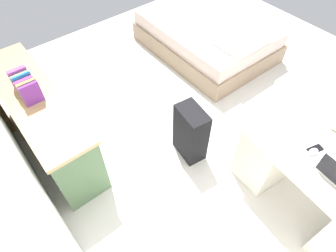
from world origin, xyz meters
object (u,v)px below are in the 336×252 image
at_px(bed, 207,36).
at_px(suitcase_black, 191,133).
at_px(desk, 313,187).
at_px(computer_mouse, 313,152).
at_px(credenza, 44,122).
at_px(figurine_small, 15,72).
at_px(cell_phone_by_mouse, 315,149).

xyz_separation_m(bed, suitcase_black, (-1.27, 1.48, 0.08)).
bearing_deg(desk, computer_mouse, -4.94).
xyz_separation_m(desk, computer_mouse, (0.16, -0.01, 0.36)).
relative_size(credenza, figurine_small, 16.36).
bearing_deg(bed, computer_mouse, 155.11).
relative_size(computer_mouse, cell_phone_by_mouse, 0.74).
xyz_separation_m(credenza, figurine_small, (0.33, 0.00, 0.45)).
distance_m(suitcase_black, computer_mouse, 1.17).
relative_size(suitcase_black, cell_phone_by_mouse, 4.82).
height_order(credenza, computer_mouse, credenza).
distance_m(credenza, figurine_small, 0.56).
bearing_deg(figurine_small, suitcase_black, -140.34).
relative_size(credenza, suitcase_black, 2.75).
bearing_deg(figurine_small, cell_phone_by_mouse, -146.00).
bearing_deg(bed, desk, 156.31).
xyz_separation_m(credenza, bed, (0.23, -2.62, -0.16)).
bearing_deg(computer_mouse, credenza, 42.78).
distance_m(bed, cell_phone_by_mouse, 2.54).
height_order(computer_mouse, figurine_small, figurine_small).
bearing_deg(bed, suitcase_black, 130.64).
xyz_separation_m(credenza, computer_mouse, (-2.06, -1.56, 0.34)).
xyz_separation_m(cell_phone_by_mouse, figurine_small, (2.38, 1.61, 0.13)).
bearing_deg(cell_phone_by_mouse, bed, -8.69).
distance_m(desk, figurine_small, 3.03).
height_order(credenza, cell_phone_by_mouse, credenza).
xyz_separation_m(suitcase_black, figurine_small, (1.38, 1.14, 0.52)).
relative_size(desk, bed, 0.78).
distance_m(bed, computer_mouse, 2.57).
xyz_separation_m(suitcase_black, computer_mouse, (-1.01, -0.42, 0.41)).
bearing_deg(computer_mouse, figurine_small, 38.81).
height_order(bed, suitcase_black, suitcase_black).
bearing_deg(computer_mouse, bed, -19.27).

